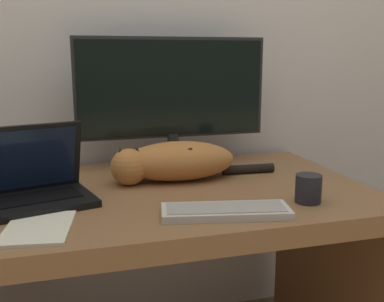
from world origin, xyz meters
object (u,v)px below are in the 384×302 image
(monitor, at_px, (172,96))
(external_keyboard, at_px, (226,211))
(coffee_mug, at_px, (308,189))
(cat, at_px, (173,161))
(laptop, at_px, (26,189))

(monitor, height_order, external_keyboard, monitor)
(monitor, xyz_separation_m, external_keyboard, (0.02, -0.53, -0.26))
(monitor, distance_m, external_keyboard, 0.59)
(monitor, relative_size, coffee_mug, 8.57)
(external_keyboard, xyz_separation_m, cat, (-0.06, 0.36, 0.06))
(coffee_mug, bearing_deg, laptop, 165.78)
(monitor, xyz_separation_m, coffee_mug, (0.28, -0.49, -0.23))
(cat, xyz_separation_m, coffee_mug, (0.32, -0.33, -0.03))
(laptop, height_order, cat, laptop)
(laptop, height_order, coffee_mug, laptop)
(external_keyboard, bearing_deg, laptop, 166.94)
(coffee_mug, bearing_deg, cat, 134.18)
(monitor, relative_size, cat, 1.20)
(laptop, distance_m, cat, 0.47)
(laptop, relative_size, external_keyboard, 1.11)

